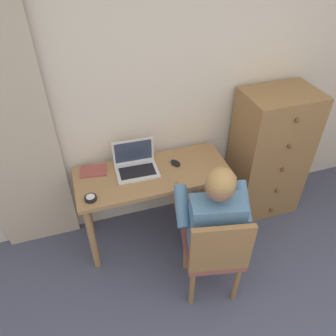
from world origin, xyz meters
TOP-DOWN VIEW (x-y plane):
  - wall_back at (0.00, 2.20)m, footprint 4.80×0.05m
  - curtain_panel at (-1.43, 2.13)m, footprint 0.62×0.03m
  - desk at (-0.44, 1.87)m, footprint 1.26×0.53m
  - dresser at (0.69, 1.92)m, footprint 0.63×0.48m
  - chair at (-0.18, 1.15)m, footprint 0.49×0.48m
  - person_seated at (-0.14, 1.33)m, footprint 0.61×0.64m
  - laptop at (-0.56, 1.95)m, footprint 0.35×0.26m
  - computer_mouse at (-0.23, 1.91)m, footprint 0.10×0.12m
  - desk_clock at (-0.96, 1.70)m, footprint 0.09×0.09m
  - notebook_pad at (-0.90, 2.03)m, footprint 0.23×0.18m

SIDE VIEW (x-z plane):
  - chair at x=-0.18m, z-range 0.05..0.93m
  - desk at x=-0.44m, z-range 0.25..0.99m
  - dresser at x=0.69m, z-range 0.00..1.25m
  - person_seated at x=-0.14m, z-range 0.07..1.27m
  - notebook_pad at x=-0.90m, z-range 0.74..0.75m
  - desk_clock at x=-0.96m, z-range 0.73..0.77m
  - computer_mouse at x=-0.23m, z-range 0.74..0.77m
  - laptop at x=-0.56m, z-range 0.67..0.91m
  - curtain_panel at x=-1.43m, z-range 0.00..2.27m
  - wall_back at x=0.00m, z-range 0.00..2.50m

